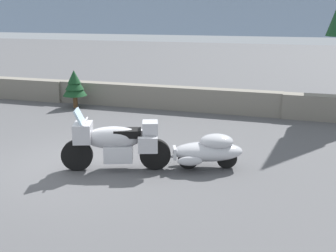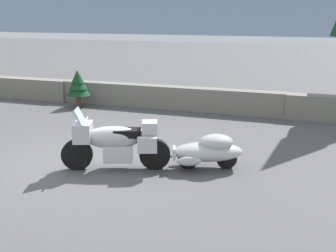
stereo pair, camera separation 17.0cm
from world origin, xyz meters
name	(u,v)px [view 2 (the right image)]	position (x,y,z in m)	size (l,w,h in m)	color
ground_plane	(79,164)	(0.00, 0.00, 0.00)	(80.00, 80.00, 0.00)	#4C4C4F
stone_guard_wall	(167,98)	(0.00, 5.91, 0.40)	(24.00, 0.60, 0.79)	slate
touring_motorcycle	(115,141)	(0.92, -0.03, 0.62)	(2.21, 1.21, 1.33)	black
car_shaped_trailer	(208,150)	(2.76, 0.66, 0.41)	(2.19, 1.18, 0.76)	black
pine_sapling_near	(78,84)	(-3.05, 5.11, 0.83)	(0.83, 0.83, 1.33)	brown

